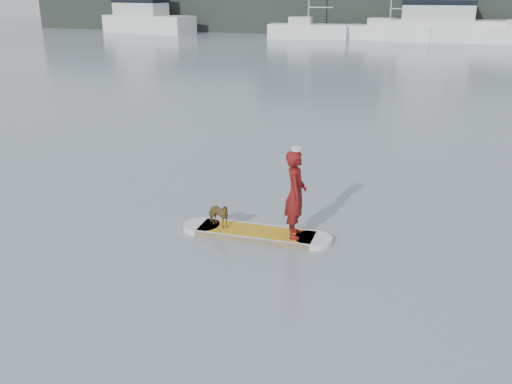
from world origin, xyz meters
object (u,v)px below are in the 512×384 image
(sailboat_d, at_px, (388,31))
(motor_yacht_a, at_px, (444,19))
(motor_yacht_b, at_px, (145,15))
(sailboat_c, at_px, (307,30))
(paddleboard, at_px, (256,233))
(paddler, at_px, (296,194))
(dog, at_px, (218,214))

(sailboat_d, height_order, motor_yacht_a, sailboat_d)
(sailboat_d, bearing_deg, motor_yacht_b, -173.50)
(motor_yacht_b, bearing_deg, sailboat_c, 5.92)
(paddleboard, bearing_deg, paddler, 0.00)
(paddleboard, xyz_separation_m, motor_yacht_a, (3.03, 48.56, 1.95))
(dog, height_order, sailboat_d, sailboat_d)
(paddleboard, xyz_separation_m, motor_yacht_b, (-29.03, 49.13, 1.90))
(dog, xyz_separation_m, motor_yacht_a, (3.89, 48.58, 1.62))
(paddleboard, height_order, dog, dog)
(dog, bearing_deg, sailboat_d, 22.44)
(paddler, xyz_separation_m, sailboat_c, (-10.78, 47.38, -0.21))
(motor_yacht_b, bearing_deg, sailboat_d, 8.97)
(dog, xyz_separation_m, motor_yacht_b, (-28.17, 49.14, 1.56))
(sailboat_d, distance_m, motor_yacht_a, 5.19)
(paddleboard, bearing_deg, motor_yacht_b, 119.34)
(motor_yacht_b, bearing_deg, paddleboard, -48.34)
(sailboat_c, relative_size, sailboat_d, 0.92)
(sailboat_c, xyz_separation_m, sailboat_d, (7.93, 0.73, 0.04))
(sailboat_d, bearing_deg, paddleboard, -78.99)
(paddleboard, relative_size, sailboat_d, 0.27)
(paddleboard, distance_m, paddler, 1.30)
(motor_yacht_a, height_order, motor_yacht_b, motor_yacht_a)
(motor_yacht_a, bearing_deg, sailboat_c, -179.54)
(sailboat_c, height_order, sailboat_d, sailboat_d)
(paddleboard, xyz_separation_m, paddler, (0.84, 0.02, 0.98))
(paddler, xyz_separation_m, sailboat_d, (-2.86, 48.11, -0.17))
(paddleboard, height_order, sailboat_d, sailboat_d)
(sailboat_c, relative_size, motor_yacht_b, 1.02)
(dog, xyz_separation_m, sailboat_c, (-9.08, 47.42, 0.44))
(motor_yacht_a, relative_size, motor_yacht_b, 1.10)
(sailboat_d, relative_size, motor_yacht_a, 1.00)
(dog, distance_m, sailboat_d, 48.16)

